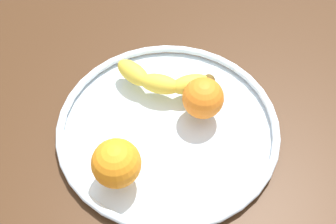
{
  "coord_description": "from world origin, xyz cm",
  "views": [
    {
      "loc": [
        6.36,
        -39.38,
        58.29
      ],
      "look_at": [
        0.0,
        0.0,
        4.8
      ],
      "focal_mm": 48.81,
      "sensor_mm": 36.0,
      "label": 1
    }
  ],
  "objects_px": {
    "banana": "(163,80)",
    "orange_front_right": "(116,163)",
    "orange_center": "(203,98)",
    "fruit_bowl": "(168,127)"
  },
  "relations": [
    {
      "from": "orange_center",
      "to": "orange_front_right",
      "type": "xyz_separation_m",
      "value": [
        -0.1,
        -0.13,
        0.0
      ]
    },
    {
      "from": "fruit_bowl",
      "to": "orange_front_right",
      "type": "height_order",
      "value": "orange_front_right"
    },
    {
      "from": "fruit_bowl",
      "to": "orange_center",
      "type": "bearing_deg",
      "value": 34.42
    },
    {
      "from": "fruit_bowl",
      "to": "orange_front_right",
      "type": "xyz_separation_m",
      "value": [
        -0.05,
        -0.1,
        0.04
      ]
    },
    {
      "from": "orange_center",
      "to": "fruit_bowl",
      "type": "bearing_deg",
      "value": -145.58
    },
    {
      "from": "orange_center",
      "to": "banana",
      "type": "bearing_deg",
      "value": 149.97
    },
    {
      "from": "banana",
      "to": "orange_front_right",
      "type": "relative_size",
      "value": 2.51
    },
    {
      "from": "orange_center",
      "to": "orange_front_right",
      "type": "bearing_deg",
      "value": -127.79
    },
    {
      "from": "fruit_bowl",
      "to": "orange_front_right",
      "type": "distance_m",
      "value": 0.12
    },
    {
      "from": "orange_front_right",
      "to": "banana",
      "type": "bearing_deg",
      "value": 78.28
    }
  ]
}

